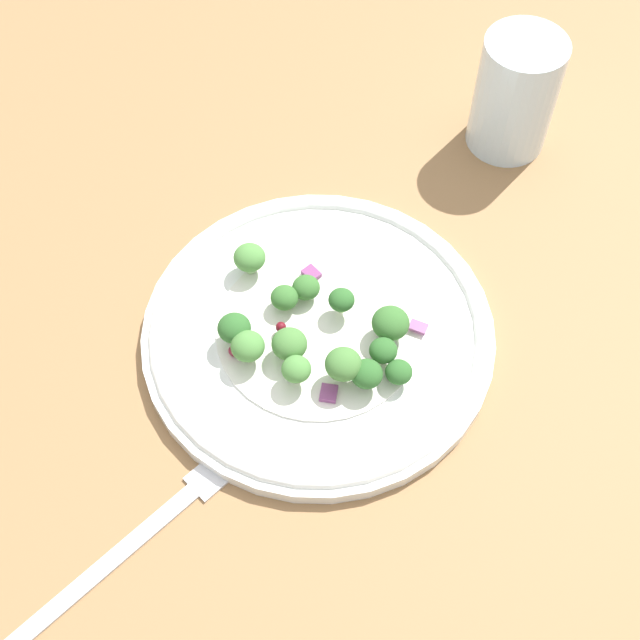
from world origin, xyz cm
name	(u,v)px	position (x,y,z in cm)	size (l,w,h in cm)	color
ground_plane	(331,325)	(0.00, 0.00, -1.00)	(180.00, 180.00, 2.00)	olive
plate	(320,333)	(0.16, -2.11, 0.86)	(26.95, 26.95, 1.70)	white
dressing_pool	(320,330)	(0.16, -2.11, 1.30)	(15.63, 15.63, 0.20)	white
broccoli_floret_0	(285,298)	(-3.21, -1.65, 2.58)	(2.13, 2.13, 2.15)	#ADD18E
broccoli_floret_1	(248,347)	(-3.14, -6.93, 3.11)	(2.51, 2.51, 2.54)	#ADD18E
broccoli_floret_2	(251,257)	(-7.35, 0.13, 2.97)	(2.52, 2.52, 2.55)	#ADD18E
broccoli_floret_3	(367,374)	(5.42, -4.61, 2.98)	(2.34, 2.34, 2.36)	#9EC684
broccoli_floret_4	(383,351)	(5.53, -2.25, 2.89)	(2.08, 2.08, 2.11)	#ADD18E
broccoli_floret_5	(390,324)	(4.96, -0.01, 3.05)	(2.82, 2.82, 2.86)	#8EB77A
broccoli_floret_6	(296,370)	(0.89, -6.82, 3.11)	(2.16, 2.16, 2.19)	#ADD18E
broccoli_floret_7	(341,301)	(0.82, -0.06, 3.10)	(1.99, 1.99, 2.02)	#ADD18E
broccoli_floret_8	(309,284)	(-2.27, 0.47, 2.52)	(2.14, 2.14, 2.17)	#ADD18E
broccoli_floret_9	(234,329)	(-4.84, -6.11, 3.10)	(2.49, 2.49, 2.52)	#9EC684
broccoli_floret_10	(399,372)	(7.25, -3.08, 2.50)	(1.99, 1.99, 2.01)	#ADD18E
broccoli_floret_11	(289,345)	(-0.66, -5.19, 2.93)	(2.64, 2.64, 2.67)	#8EB77A
broccoli_floret_12	(343,365)	(3.72, -5.00, 3.47)	(2.68, 2.68, 2.71)	#9EC684
cranberry_0	(389,318)	(4.27, 1.25, 1.66)	(0.85, 0.85, 0.85)	maroon
cranberry_1	(234,351)	(-4.29, -7.13, 1.86)	(0.91, 0.91, 0.91)	maroon
cranberry_2	(347,363)	(3.53, -3.97, 2.05)	(0.91, 0.91, 0.91)	#4C0A14
cranberry_3	(281,327)	(-2.24, -3.82, 2.19)	(0.81, 0.81, 0.81)	maroon
onion_bit_0	(418,327)	(6.62, 1.53, 1.78)	(0.92, 1.35, 0.30)	#934C84
onion_bit_1	(329,394)	(3.47, -6.65, 1.57)	(1.22, 1.33, 0.54)	#843D75
onion_bit_2	(311,274)	(-2.92, 1.92, 1.60)	(1.07, 1.32, 0.47)	#843D75
fork	(142,534)	(-2.59, -21.55, 0.25)	(6.95, 18.36, 0.50)	silver
water_glass	(515,94)	(4.17, 24.50, 5.35)	(7.00, 7.00, 10.70)	silver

